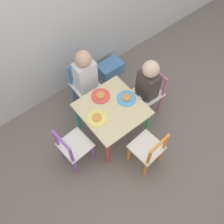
# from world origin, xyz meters

# --- Properties ---
(ground_plane) EXTENTS (6.00, 6.00, 0.00)m
(ground_plane) POSITION_xyz_m (0.00, 0.00, 0.00)
(ground_plane) COLOR #6B6056
(kids_table) EXTENTS (0.56, 0.56, 0.42)m
(kids_table) POSITION_xyz_m (0.00, 0.00, 0.36)
(kids_table) COLOR beige
(kids_table) RESTS_ON ground_plane
(chair_pink) EXTENTS (0.27, 0.27, 0.54)m
(chair_pink) POSITION_xyz_m (0.47, -0.02, 0.27)
(chair_pink) COLOR silver
(chair_pink) RESTS_ON ground_plane
(chair_blue) EXTENTS (0.27, 0.27, 0.54)m
(chair_blue) POSITION_xyz_m (0.01, 0.47, 0.27)
(chair_blue) COLOR silver
(chair_blue) RESTS_ON ground_plane
(chair_purple) EXTENTS (0.28, 0.28, 0.54)m
(chair_purple) POSITION_xyz_m (-0.47, -0.03, 0.27)
(chair_purple) COLOR silver
(chair_purple) RESTS_ON ground_plane
(chair_orange) EXTENTS (0.28, 0.28, 0.54)m
(chair_orange) POSITION_xyz_m (0.04, -0.47, 0.27)
(chair_orange) COLOR silver
(chair_orange) RESTS_ON ground_plane
(child_right) EXTENTS (0.22, 0.20, 0.75)m
(child_right) POSITION_xyz_m (0.41, -0.01, 0.45)
(child_right) COLOR #38383D
(child_right) RESTS_ON ground_plane
(child_back) EXTENTS (0.20, 0.21, 0.78)m
(child_back) POSITION_xyz_m (0.01, 0.41, 0.47)
(child_back) COLOR #7A6B5B
(child_back) RESTS_ON ground_plane
(plate_right) EXTENTS (0.18, 0.18, 0.03)m
(plate_right) POSITION_xyz_m (0.17, 0.00, 0.43)
(plate_right) COLOR #4C9EE0
(plate_right) RESTS_ON kids_table
(plate_back) EXTENTS (0.18, 0.18, 0.03)m
(plate_back) POSITION_xyz_m (0.00, 0.17, 0.43)
(plate_back) COLOR #E54C47
(plate_back) RESTS_ON kids_table
(plate_left) EXTENTS (0.18, 0.18, 0.03)m
(plate_left) POSITION_xyz_m (-0.17, 0.00, 0.43)
(plate_left) COLOR #EADB66
(plate_left) RESTS_ON kids_table
(storage_bin) EXTENTS (0.29, 0.19, 0.15)m
(storage_bin) POSITION_xyz_m (0.48, 0.63, 0.07)
(storage_bin) COLOR #4C7FB7
(storage_bin) RESTS_ON ground_plane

